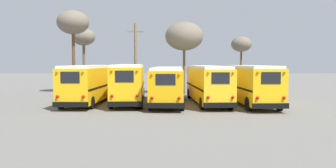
{
  "coord_description": "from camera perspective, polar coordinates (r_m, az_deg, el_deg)",
  "views": [
    {
      "loc": [
        -0.25,
        -27.67,
        3.43
      ],
      "look_at": [
        0.0,
        -0.11,
        1.65
      ],
      "focal_mm": 35.0,
      "sensor_mm": 36.0,
      "label": 1
    }
  ],
  "objects": [
    {
      "name": "ground_plane",
      "position": [
        27.88,
        -0.0,
        -3.37
      ],
      "size": [
        160.0,
        160.0,
        0.0
      ],
      "primitive_type": "plane",
      "color": "#66635E"
    },
    {
      "name": "school_bus_0",
      "position": [
        28.93,
        -13.41,
        0.26
      ],
      "size": [
        2.89,
        10.75,
        3.22
      ],
      "color": "yellow",
      "rests_on": "ground"
    },
    {
      "name": "school_bus_1",
      "position": [
        28.27,
        -6.81,
        0.35
      ],
      "size": [
        2.9,
        10.38,
        3.3
      ],
      "color": "yellow",
      "rests_on": "ground"
    },
    {
      "name": "school_bus_2",
      "position": [
        27.02,
        0.01,
        -0.01
      ],
      "size": [
        2.95,
        10.03,
        3.08
      ],
      "color": "#EAAA0F",
      "rests_on": "ground"
    },
    {
      "name": "school_bus_3",
      "position": [
        28.04,
        6.86,
        0.18
      ],
      "size": [
        2.84,
        10.73,
        3.19
      ],
      "color": "yellow",
      "rests_on": "ground"
    },
    {
      "name": "school_bus_4",
      "position": [
        27.72,
        14.0,
        0.12
      ],
      "size": [
        2.8,
        10.15,
        3.22
      ],
      "color": "yellow",
      "rests_on": "ground"
    },
    {
      "name": "utility_pole",
      "position": [
        37.22,
        -5.66,
        4.64
      ],
      "size": [
        1.8,
        0.34,
        7.89
      ],
      "color": "#75604C",
      "rests_on": "ground"
    },
    {
      "name": "bare_tree_0",
      "position": [
        35.79,
        2.84,
        8.27
      ],
      "size": [
        4.11,
        4.11,
        7.86
      ],
      "color": "brown",
      "rests_on": "ground"
    },
    {
      "name": "bare_tree_1",
      "position": [
        44.26,
        -14.49,
        7.78
      ],
      "size": [
        2.99,
        2.99,
        7.93
      ],
      "color": "brown",
      "rests_on": "ground"
    },
    {
      "name": "bare_tree_2",
      "position": [
        38.6,
        -16.21,
        10.11
      ],
      "size": [
        3.54,
        3.54,
        9.28
      ],
      "color": "brown",
      "rests_on": "ground"
    },
    {
      "name": "bare_tree_3",
      "position": [
        44.26,
        12.65,
        6.69
      ],
      "size": [
        2.66,
        2.66,
        6.88
      ],
      "color": "brown",
      "rests_on": "ground"
    },
    {
      "name": "fence_line",
      "position": [
        34.55,
        -0.11,
        -0.37
      ],
      "size": [
        21.46,
        0.06,
        1.42
      ],
      "color": "#939399",
      "rests_on": "ground"
    }
  ]
}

